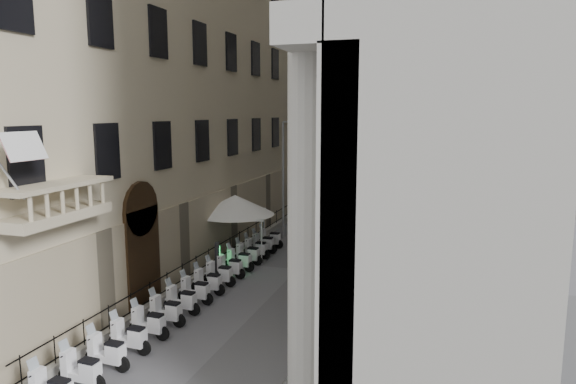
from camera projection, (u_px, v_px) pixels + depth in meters
name	position (u px, v px, depth m)	size (l,w,h in m)	color
far_building	(377.00, 48.00, 52.86)	(22.00, 10.00, 30.00)	beige
iron_fence	(216.00, 268.00, 28.20)	(0.30, 28.00, 1.40)	black
blue_awning	(388.00, 245.00, 33.22)	(1.60, 3.00, 3.00)	navy
scooter_2	(108.00, 369.00, 17.16)	(0.56, 1.40, 1.50)	white
scooter_3	(130.00, 353.00, 18.34)	(0.56, 1.40, 1.50)	white
scooter_4	(150.00, 338.00, 19.52)	(0.56, 1.40, 1.50)	white
scooter_5	(167.00, 325.00, 20.70)	(0.56, 1.40, 1.50)	white
scooter_6	(182.00, 314.00, 21.88)	(0.56, 1.40, 1.50)	white
scooter_7	(196.00, 303.00, 23.06)	(0.56, 1.40, 1.50)	white
scooter_8	(209.00, 294.00, 24.24)	(0.56, 1.40, 1.50)	white
scooter_9	(220.00, 286.00, 25.42)	(0.56, 1.40, 1.50)	white
scooter_10	(230.00, 278.00, 26.60)	(0.56, 1.40, 1.50)	white
scooter_11	(240.00, 271.00, 27.78)	(0.56, 1.40, 1.50)	white
scooter_12	(248.00, 264.00, 28.96)	(0.56, 1.40, 1.50)	white
scooter_13	(256.00, 258.00, 30.14)	(0.56, 1.40, 1.50)	white
scooter_14	(264.00, 253.00, 31.33)	(0.56, 1.40, 1.50)	white
scooter_15	(270.00, 248.00, 32.51)	(0.56, 1.40, 1.50)	white
barrier_2	(315.00, 361.00, 17.75)	(0.60, 2.40, 1.10)	#A7AAAF
barrier_3	(331.00, 332.00, 20.10)	(0.60, 2.40, 1.10)	#A7AAAF
barrier_4	(344.00, 309.00, 22.46)	(0.60, 2.40, 1.10)	#A7AAAF
barrier_5	(354.00, 290.00, 24.81)	(0.60, 2.40, 1.10)	#A7AAAF
barrier_6	(363.00, 274.00, 27.17)	(0.60, 2.40, 1.10)	#A7AAAF
barrier_7	(370.00, 261.00, 29.52)	(0.60, 2.40, 1.10)	#A7AAAF
barrier_8	(376.00, 250.00, 31.88)	(0.60, 2.40, 1.10)	#A7AAAF
security_tent	(241.00, 207.00, 29.40)	(4.60, 4.60, 3.74)	white
street_lamp	(287.00, 169.00, 34.34)	(2.54, 0.77, 7.93)	#999CA1
info_kiosk	(217.00, 259.00, 26.89)	(0.55, 0.84, 1.71)	black
pedestrian_a	(355.00, 215.00, 38.41)	(0.62, 0.41, 1.70)	black
pedestrian_b	(365.00, 219.00, 36.87)	(0.90, 0.70, 1.84)	black
pedestrian_c	(359.00, 203.00, 43.28)	(0.92, 0.60, 1.89)	black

